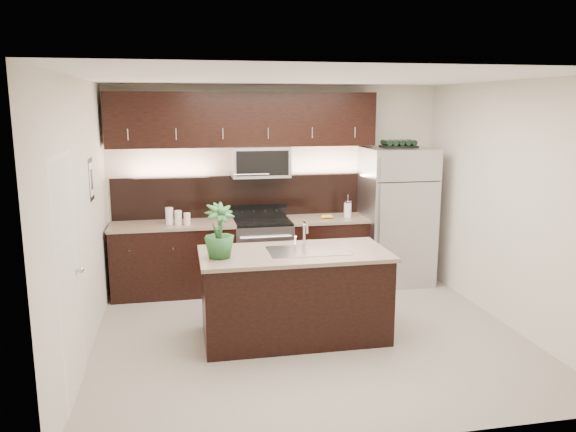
# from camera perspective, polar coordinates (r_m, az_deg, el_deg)

# --- Properties ---
(ground) EXTENTS (4.50, 4.50, 0.00)m
(ground) POSITION_cam_1_polar(r_m,az_deg,el_deg) (6.18, 2.15, -12.01)
(ground) COLOR gray
(ground) RESTS_ON ground
(room_walls) EXTENTS (4.52, 4.02, 2.71)m
(room_walls) POSITION_cam_1_polar(r_m,az_deg,el_deg) (5.67, 1.26, 3.71)
(room_walls) COLOR beige
(room_walls) RESTS_ON ground
(counter_run) EXTENTS (3.51, 0.65, 0.94)m
(counter_run) POSITION_cam_1_polar(r_m,az_deg,el_deg) (7.53, -4.17, -3.96)
(counter_run) COLOR black
(counter_run) RESTS_ON ground
(upper_fixtures) EXTENTS (3.49, 0.40, 1.66)m
(upper_fixtures) POSITION_cam_1_polar(r_m,az_deg,el_deg) (7.42, -4.28, 8.89)
(upper_fixtures) COLOR black
(upper_fixtures) RESTS_ON counter_run
(island) EXTENTS (1.96, 0.96, 0.94)m
(island) POSITION_cam_1_polar(r_m,az_deg,el_deg) (5.97, 0.65, -7.99)
(island) COLOR black
(island) RESTS_ON ground
(sink_faucet) EXTENTS (0.84, 0.50, 0.28)m
(sink_faucet) POSITION_cam_1_polar(r_m,az_deg,el_deg) (5.87, 2.07, -3.39)
(sink_faucet) COLOR silver
(sink_faucet) RESTS_ON island
(refrigerator) EXTENTS (0.90, 0.81, 1.87)m
(refrigerator) POSITION_cam_1_polar(r_m,az_deg,el_deg) (7.87, 10.91, 0.02)
(refrigerator) COLOR #B2B2B7
(refrigerator) RESTS_ON ground
(wine_rack) EXTENTS (0.46, 0.29, 0.11)m
(wine_rack) POSITION_cam_1_polar(r_m,az_deg,el_deg) (7.75, 11.18, 7.19)
(wine_rack) COLOR black
(wine_rack) RESTS_ON refrigerator
(plant) EXTENTS (0.38, 0.38, 0.54)m
(plant) POSITION_cam_1_polar(r_m,az_deg,el_deg) (5.59, -7.00, -1.52)
(plant) COLOR #225526
(plant) RESTS_ON island
(canisters) EXTENTS (0.31, 0.17, 0.22)m
(canisters) POSITION_cam_1_polar(r_m,az_deg,el_deg) (7.27, -11.30, -0.11)
(canisters) COLOR silver
(canisters) RESTS_ON counter_run
(french_press) EXTENTS (0.11, 0.11, 0.30)m
(french_press) POSITION_cam_1_polar(r_m,az_deg,el_deg) (7.63, 6.08, 0.71)
(french_press) COLOR silver
(french_press) RESTS_ON counter_run
(bananas) EXTENTS (0.18, 0.14, 0.05)m
(bananas) POSITION_cam_1_polar(r_m,az_deg,el_deg) (7.52, 3.56, -0.07)
(bananas) COLOR gold
(bananas) RESTS_ON counter_run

